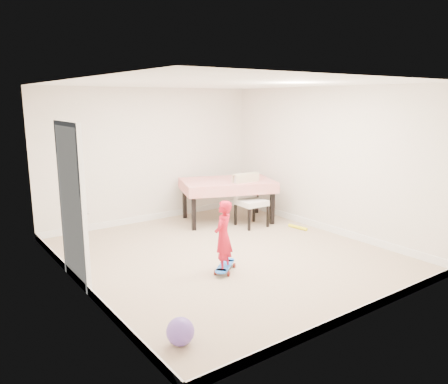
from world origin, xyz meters
TOP-DOWN VIEW (x-y plane):
  - ground at (0.00, 0.00)m, footprint 5.00×5.00m
  - ceiling at (0.00, 0.00)m, footprint 4.50×5.00m
  - wall_back at (0.00, 2.48)m, footprint 4.50×0.04m
  - wall_front at (0.00, -2.48)m, footprint 4.50×0.04m
  - wall_left at (-2.23, 0.00)m, footprint 0.04×5.00m
  - wall_right at (2.23, 0.00)m, footprint 0.04×5.00m
  - door at (-2.22, 0.30)m, footprint 0.11×0.94m
  - baseboard_back at (0.00, 2.49)m, footprint 4.50×0.02m
  - baseboard_front at (0.00, -2.49)m, footprint 4.50×0.02m
  - baseboard_left at (-2.24, 0.00)m, footprint 0.02×5.00m
  - baseboard_right at (2.24, 0.00)m, footprint 0.02×5.00m
  - dining_table at (1.16, 1.56)m, footprint 2.02×1.63m
  - dining_chair at (1.32, 0.99)m, footprint 0.57×0.65m
  - skateboard at (-0.42, -0.54)m, footprint 0.60×0.55m
  - child at (-0.47, -0.57)m, footprint 0.44×0.40m
  - balloon at (-1.88, -1.81)m, footprint 0.28×0.28m
  - foam_toy at (1.90, 0.33)m, footprint 0.12×0.40m

SIDE VIEW (x-z plane):
  - ground at x=0.00m, z-range 0.00..0.00m
  - foam_toy at x=1.90m, z-range 0.00..0.06m
  - skateboard at x=-0.42m, z-range 0.00..0.09m
  - baseboard_back at x=0.00m, z-range 0.00..0.12m
  - baseboard_front at x=0.00m, z-range 0.00..0.12m
  - baseboard_left at x=-2.24m, z-range 0.00..0.12m
  - baseboard_right at x=2.24m, z-range 0.00..0.12m
  - balloon at x=-1.88m, z-range 0.00..0.28m
  - dining_table at x=1.16m, z-range 0.00..0.82m
  - dining_chair at x=1.32m, z-range 0.00..0.99m
  - child at x=-0.47m, z-range 0.00..1.00m
  - door at x=-2.22m, z-range -0.03..2.08m
  - wall_back at x=0.00m, z-range 0.00..2.60m
  - wall_front at x=0.00m, z-range 0.00..2.60m
  - wall_left at x=-2.23m, z-range 0.00..2.60m
  - wall_right at x=2.23m, z-range 0.00..2.60m
  - ceiling at x=0.00m, z-range 2.56..2.60m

